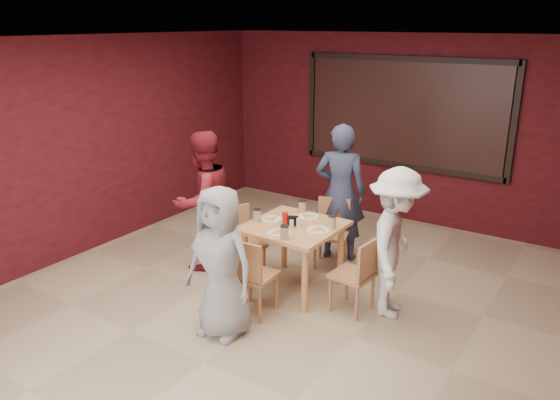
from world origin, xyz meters
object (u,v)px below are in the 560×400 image
Objects in this scene: chair_left at (241,238)px; diner_right at (396,243)px; diner_back at (340,193)px; diner_left at (203,201)px; chair_right at (358,272)px; chair_back at (332,228)px; diner_front at (221,263)px; chair_front at (250,272)px; dining_table at (294,233)px.

diner_right is at bearing 4.91° from chair_left.
diner_back is 1.73m from diner_left.
chair_back is at bearing 130.80° from chair_right.
chair_left reaches higher than chair_back.
chair_left is 1.57m from chair_right.
diner_front is 0.86× the size of diner_back.
diner_right is (1.22, 0.86, 0.30)m from chair_front.
chair_right is 0.48× the size of diner_left.
diner_right is (1.87, 0.16, 0.31)m from chair_left.
chair_front is 1.01× the size of chair_left.
dining_table is at bearing 70.17° from diner_back.
diner_front is (-0.94, -1.10, 0.29)m from chair_right.
diner_front is 2.27m from diner_back.
chair_left is (-0.66, 0.70, -0.01)m from chair_front.
diner_right reaches higher than chair_right.
diner_front is (0.63, -1.13, 0.28)m from chair_left.
diner_back reaches higher than diner_left.
diner_back is (0.74, 1.13, 0.40)m from chair_left.
diner_left reaches higher than diner_front.
diner_left reaches higher than chair_front.
dining_table is 0.79m from chair_front.
chair_front is 1.03× the size of chair_back.
chair_front is 1.04× the size of chair_right.
diner_front reaches higher than chair_front.
diner_right is at bearing 121.39° from diner_back.
chair_right is (0.91, 0.67, -0.02)m from chair_front.
chair_left is 1.32m from diner_front.
diner_right is (0.31, 0.19, 0.32)m from chair_right.
diner_back is (0.03, 1.06, 0.20)m from dining_table.
diner_left reaches higher than chair_left.
chair_right is at bearing 47.93° from diner_front.
chair_left is at bearing -129.43° from chair_back.
diner_right is at bearing 35.24° from chair_front.
diner_back reaches higher than dining_table.
diner_back is at bearing 125.40° from chair_right.
diner_right is (1.25, 1.29, 0.03)m from diner_front.
chair_front is at bearing 111.62° from diner_right.
diner_front is (-0.12, -2.04, 0.28)m from chair_back.
dining_table is 1.20× the size of chair_right.
chair_back is (0.09, 1.61, -0.01)m from chair_front.
chair_back is 0.55× the size of diner_front.
diner_left reaches higher than dining_table.
diner_right is at bearing 44.46° from diner_front.
diner_front reaches higher than chair_left.
chair_right is at bearing -49.20° from chair_back.
diner_right reaches higher than chair_front.
chair_front is at bearing -93.29° from chair_back.
diner_right is at bearing 4.55° from dining_table.
chair_back is at bearing 86.99° from dining_table.
chair_right is at bearing -1.23° from chair_left.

